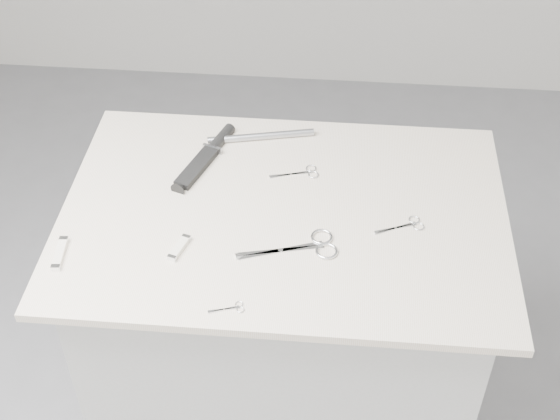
# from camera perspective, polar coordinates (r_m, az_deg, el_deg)

# --- Properties ---
(plinth) EXTENTS (0.90, 0.60, 0.90)m
(plinth) POSITION_cam_1_polar(r_m,az_deg,el_deg) (2.09, 0.25, -9.68)
(plinth) COLOR #B3B3B0
(plinth) RESTS_ON ground
(display_board) EXTENTS (1.00, 0.70, 0.02)m
(display_board) POSITION_cam_1_polar(r_m,az_deg,el_deg) (1.75, 0.29, -0.31)
(display_board) COLOR beige
(display_board) RESTS_ON plinth
(large_shears) EXTENTS (0.21, 0.11, 0.01)m
(large_shears) POSITION_cam_1_polar(r_m,az_deg,el_deg) (1.66, 2.11, -2.67)
(large_shears) COLOR silver
(large_shears) RESTS_ON display_board
(embroidery_scissors_a) EXTENTS (0.11, 0.07, 0.00)m
(embroidery_scissors_a) POSITION_cam_1_polar(r_m,az_deg,el_deg) (1.73, 9.27, -1.12)
(embroidery_scissors_a) COLOR silver
(embroidery_scissors_a) RESTS_ON display_board
(embroidery_scissors_b) EXTENTS (0.12, 0.06, 0.00)m
(embroidery_scissors_b) POSITION_cam_1_polar(r_m,az_deg,el_deg) (1.85, 1.68, 2.73)
(embroidery_scissors_b) COLOR silver
(embroidery_scissors_b) RESTS_ON display_board
(tiny_scissors) EXTENTS (0.07, 0.04, 0.00)m
(tiny_scissors) POSITION_cam_1_polar(r_m,az_deg,el_deg) (1.55, -3.60, -7.19)
(tiny_scissors) COLOR silver
(tiny_scissors) RESTS_ON display_board
(sheathed_knife) EXTENTS (0.12, 0.25, 0.03)m
(sheathed_knife) POSITION_cam_1_polar(r_m,az_deg,el_deg) (1.90, -5.27, 4.14)
(sheathed_knife) COLOR black
(sheathed_knife) RESTS_ON display_board
(pocket_knife_a) EXTENTS (0.03, 0.10, 0.01)m
(pocket_knife_a) POSITION_cam_1_polar(r_m,az_deg,el_deg) (1.71, -15.80, -3.06)
(pocket_knife_a) COLOR silver
(pocket_knife_a) RESTS_ON display_board
(pocket_knife_b) EXTENTS (0.04, 0.08, 0.01)m
(pocket_knife_b) POSITION_cam_1_polar(r_m,az_deg,el_deg) (1.67, -7.38, -2.77)
(pocket_knife_b) COLOR silver
(pocket_knife_b) RESTS_ON display_board
(metal_rail) EXTENTS (0.26, 0.08, 0.02)m
(metal_rail) POSITION_cam_1_polar(r_m,az_deg,el_deg) (1.95, -1.40, 5.42)
(metal_rail) COLOR #9A9CA2
(metal_rail) RESTS_ON display_board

